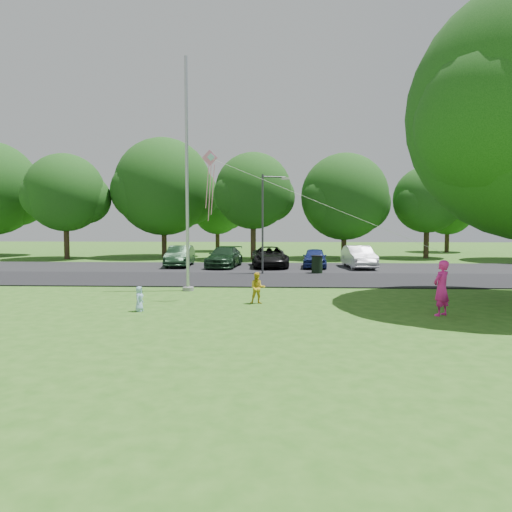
{
  "coord_description": "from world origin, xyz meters",
  "views": [
    {
      "loc": [
        0.38,
        -14.62,
        2.9
      ],
      "look_at": [
        -0.48,
        4.0,
        1.6
      ],
      "focal_mm": 32.0,
      "sensor_mm": 36.0,
      "label": 1
    }
  ],
  "objects_px": {
    "flagpole": "(187,195)",
    "trash_can": "(317,265)",
    "woman": "(441,288)",
    "child_blue": "(139,299)",
    "kite": "(216,171)",
    "street_lamp": "(266,215)",
    "child_yellow": "(258,288)"
  },
  "relations": [
    {
      "from": "flagpole",
      "to": "child_blue",
      "type": "xyz_separation_m",
      "value": [
        -0.7,
        -4.79,
        -3.74
      ]
    },
    {
      "from": "flagpole",
      "to": "street_lamp",
      "type": "distance_m",
      "value": 7.37
    },
    {
      "from": "street_lamp",
      "to": "trash_can",
      "type": "bearing_deg",
      "value": -7.77
    },
    {
      "from": "flagpole",
      "to": "trash_can",
      "type": "relative_size",
      "value": 9.25
    },
    {
      "from": "flagpole",
      "to": "kite",
      "type": "xyz_separation_m",
      "value": [
        1.6,
        -2.59,
        0.7
      ]
    },
    {
      "from": "trash_can",
      "to": "child_yellow",
      "type": "xyz_separation_m",
      "value": [
        -3.04,
        -10.11,
        0.03
      ]
    },
    {
      "from": "child_blue",
      "to": "flagpole",
      "type": "bearing_deg",
      "value": -4.66
    },
    {
      "from": "flagpole",
      "to": "woman",
      "type": "distance_m",
      "value": 10.91
    },
    {
      "from": "woman",
      "to": "kite",
      "type": "bearing_deg",
      "value": -55.8
    },
    {
      "from": "child_blue",
      "to": "woman",
      "type": "bearing_deg",
      "value": -87.93
    },
    {
      "from": "woman",
      "to": "kite",
      "type": "relative_size",
      "value": 0.22
    },
    {
      "from": "child_yellow",
      "to": "kite",
      "type": "bearing_deg",
      "value": 154.15
    },
    {
      "from": "flagpole",
      "to": "child_blue",
      "type": "distance_m",
      "value": 6.12
    },
    {
      "from": "woman",
      "to": "child_blue",
      "type": "relative_size",
      "value": 2.1
    },
    {
      "from": "kite",
      "to": "street_lamp",
      "type": "bearing_deg",
      "value": 83.74
    },
    {
      "from": "flagpole",
      "to": "child_blue",
      "type": "relative_size",
      "value": 11.85
    },
    {
      "from": "street_lamp",
      "to": "kite",
      "type": "relative_size",
      "value": 0.71
    },
    {
      "from": "street_lamp",
      "to": "child_blue",
      "type": "height_order",
      "value": "street_lamp"
    },
    {
      "from": "trash_can",
      "to": "child_blue",
      "type": "relative_size",
      "value": 1.28
    },
    {
      "from": "flagpole",
      "to": "child_yellow",
      "type": "relative_size",
      "value": 8.68
    },
    {
      "from": "child_blue",
      "to": "trash_can",
      "type": "bearing_deg",
      "value": -26.84
    },
    {
      "from": "flagpole",
      "to": "kite",
      "type": "relative_size",
      "value": 1.24
    },
    {
      "from": "flagpole",
      "to": "trash_can",
      "type": "xyz_separation_m",
      "value": [
        6.22,
        6.97,
        -3.62
      ]
    },
    {
      "from": "child_yellow",
      "to": "child_blue",
      "type": "height_order",
      "value": "child_yellow"
    },
    {
      "from": "woman",
      "to": "child_blue",
      "type": "bearing_deg",
      "value": -39.1
    },
    {
      "from": "street_lamp",
      "to": "flagpole",
      "type": "bearing_deg",
      "value": -132.21
    },
    {
      "from": "street_lamp",
      "to": "child_blue",
      "type": "bearing_deg",
      "value": -124.97
    },
    {
      "from": "child_yellow",
      "to": "child_blue",
      "type": "xyz_separation_m",
      "value": [
        -3.88,
        -1.66,
        -0.15
      ]
    },
    {
      "from": "trash_can",
      "to": "woman",
      "type": "distance_m",
      "value": 12.37
    },
    {
      "from": "trash_can",
      "to": "child_yellow",
      "type": "relative_size",
      "value": 0.94
    },
    {
      "from": "woman",
      "to": "child_yellow",
      "type": "bearing_deg",
      "value": -55.57
    },
    {
      "from": "street_lamp",
      "to": "woman",
      "type": "distance_m",
      "value": 13.24
    }
  ]
}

